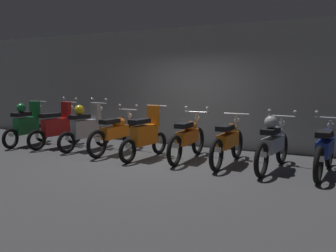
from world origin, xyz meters
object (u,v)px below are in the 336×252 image
(motorbike_slot_3, at_px, (116,133))
(motorbike_slot_4, at_px, (145,135))
(motorbike_slot_7, at_px, (273,143))
(motorbike_slot_1, at_px, (57,127))
(motorbike_slot_2, at_px, (86,127))
(motorbike_slot_6, at_px, (228,141))
(motorbike_slot_5, at_px, (188,138))
(motorbike_slot_0, at_px, (27,124))
(motorbike_slot_8, at_px, (325,149))

(motorbike_slot_3, relative_size, motorbike_slot_4, 1.16)
(motorbike_slot_7, bearing_deg, motorbike_slot_1, 179.96)
(motorbike_slot_1, xyz_separation_m, motorbike_slot_2, (0.92, 0.04, 0.04))
(motorbike_slot_6, distance_m, motorbike_slot_7, 0.93)
(motorbike_slot_2, distance_m, motorbike_slot_7, 4.60)
(motorbike_slot_3, height_order, motorbike_slot_7, same)
(motorbike_slot_4, distance_m, motorbike_slot_5, 0.95)
(motorbike_slot_2, distance_m, motorbike_slot_3, 0.92)
(motorbike_slot_0, relative_size, motorbike_slot_1, 1.01)
(motorbike_slot_0, relative_size, motorbike_slot_2, 1.01)
(motorbike_slot_0, relative_size, motorbike_slot_4, 1.00)
(motorbike_slot_5, relative_size, motorbike_slot_8, 1.00)
(motorbike_slot_3, height_order, motorbike_slot_5, same)
(motorbike_slot_1, xyz_separation_m, motorbike_slot_8, (6.44, 0.08, -0.04))
(motorbike_slot_1, bearing_deg, motorbike_slot_3, 0.49)
(motorbike_slot_6, distance_m, motorbike_slot_8, 1.84)
(motorbike_slot_6, relative_size, motorbike_slot_8, 1.00)
(motorbike_slot_8, bearing_deg, motorbike_slot_3, -179.24)
(motorbike_slot_4, relative_size, motorbike_slot_7, 0.86)
(motorbike_slot_2, xyz_separation_m, motorbike_slot_3, (0.92, -0.03, -0.08))
(motorbike_slot_1, distance_m, motorbike_slot_6, 4.60)
(motorbike_slot_2, relative_size, motorbike_slot_4, 0.99)
(motorbike_slot_4, height_order, motorbike_slot_6, motorbike_slot_4)
(motorbike_slot_4, bearing_deg, motorbike_slot_5, 16.34)
(motorbike_slot_0, bearing_deg, motorbike_slot_2, 5.75)
(motorbike_slot_0, relative_size, motorbike_slot_5, 0.86)
(motorbike_slot_1, bearing_deg, motorbike_slot_0, -171.24)
(motorbike_slot_5, distance_m, motorbike_slot_6, 0.92)
(motorbike_slot_3, relative_size, motorbike_slot_8, 1.00)
(motorbike_slot_4, bearing_deg, motorbike_slot_2, 173.63)
(motorbike_slot_0, relative_size, motorbike_slot_7, 0.86)
(motorbike_slot_3, height_order, motorbike_slot_8, same)
(motorbike_slot_0, height_order, motorbike_slot_6, motorbike_slot_0)
(motorbike_slot_3, xyz_separation_m, motorbike_slot_7, (3.68, -0.02, 0.04))
(motorbike_slot_2, relative_size, motorbike_slot_7, 0.86)
(motorbike_slot_2, height_order, motorbike_slot_4, motorbike_slot_2)
(motorbike_slot_3, bearing_deg, motorbike_slot_7, -0.30)
(motorbike_slot_8, bearing_deg, motorbike_slot_7, -175.00)
(motorbike_slot_0, bearing_deg, motorbike_slot_4, -0.30)
(motorbike_slot_6, bearing_deg, motorbike_slot_0, -177.70)
(motorbike_slot_3, bearing_deg, motorbike_slot_8, 0.76)
(motorbike_slot_3, relative_size, motorbike_slot_7, 1.00)
(motorbike_slot_2, relative_size, motorbike_slot_5, 0.85)
(motorbike_slot_8, bearing_deg, motorbike_slot_6, 179.94)
(motorbike_slot_0, height_order, motorbike_slot_8, motorbike_slot_0)
(motorbike_slot_0, height_order, motorbike_slot_2, motorbike_slot_2)
(motorbike_slot_0, distance_m, motorbike_slot_4, 3.69)
(motorbike_slot_0, distance_m, motorbike_slot_6, 5.53)
(motorbike_slot_1, height_order, motorbike_slot_2, same)
(motorbike_slot_4, xyz_separation_m, motorbike_slot_6, (1.84, 0.24, -0.03))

